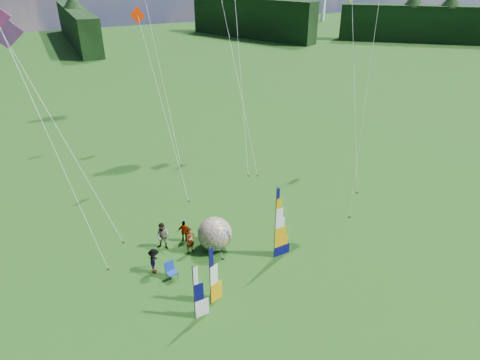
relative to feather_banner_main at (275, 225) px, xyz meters
name	(u,v)px	position (x,y,z in m)	size (l,w,h in m)	color
ground	(286,290)	(-0.88, -2.93, -2.50)	(220.00, 220.00, 0.00)	#29691B
treeline_ring	(290,233)	(-0.88, -2.93, 1.50)	(210.00, 210.00, 8.00)	black
feather_banner_main	(275,225)	(0.00, 0.00, 0.00)	(1.35, 0.10, 5.00)	#09074F
side_banner_left	(210,277)	(-5.17, -2.08, -0.62)	(1.04, 0.10, 3.76)	orange
side_banner_far	(194,294)	(-6.31, -2.71, -0.80)	(1.00, 0.10, 3.40)	white
bol_inflatable	(215,234)	(-2.97, 2.56, -1.39)	(2.22, 2.22, 2.22)	navy
spectator_a	(190,240)	(-4.57, 2.84, -1.58)	(0.67, 0.44, 1.85)	#66594C
spectator_b	(163,236)	(-6.00, 4.00, -1.55)	(0.92, 0.45, 1.90)	#66594C
spectator_c	(154,261)	(-7.19, 1.88, -1.66)	(1.09, 0.40, 1.68)	#66594C
spectator_d	(184,231)	(-4.49, 4.18, -1.72)	(0.91, 0.37, 1.55)	#66594C
camp_chair	(172,271)	(-6.44, 0.86, -1.94)	(0.65, 0.65, 1.12)	navy
kite_whale	(229,29)	(4.77, 17.00, 8.89)	(4.27, 16.41, 22.78)	black
kite_rainbow_delta	(59,121)	(-10.56, 10.00, 5.05)	(9.06, 13.02, 15.10)	#E44832
kite_parafoil	(370,67)	(9.44, 4.01, 7.81)	(7.20, 7.66, 20.63)	#BA0B16
small_kite_red	(163,102)	(-2.88, 12.77, 4.54)	(3.01, 9.89, 14.08)	#F12800
small_kite_orange	(241,75)	(5.05, 15.22, 5.19)	(5.20, 11.11, 15.37)	orange
small_kite_yellow	(355,84)	(12.26, 8.54, 5.22)	(6.44, 10.78, 15.43)	#DFE700
small_kite_pink	(53,140)	(-11.21, 5.99, 5.34)	(5.68, 7.98, 15.67)	#F935AF
small_kite_green	(160,66)	(-0.74, 20.50, 5.54)	(2.92, 12.53, 16.07)	green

